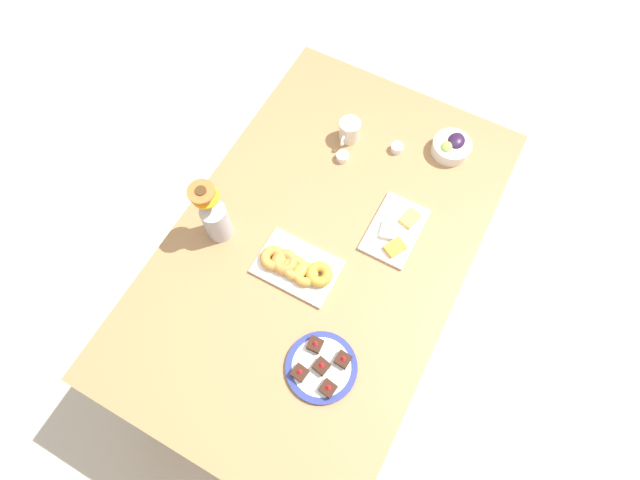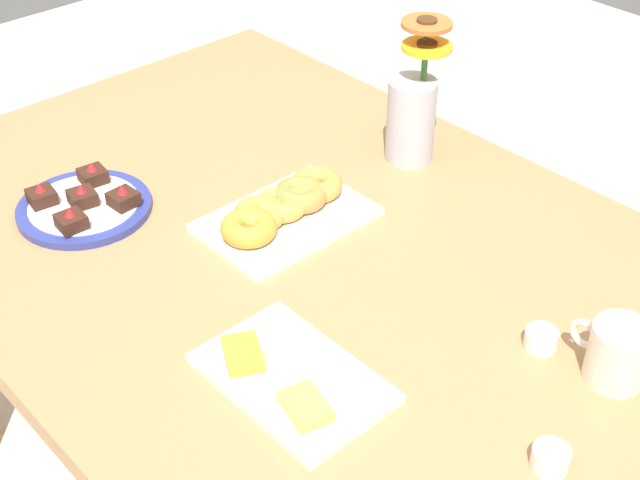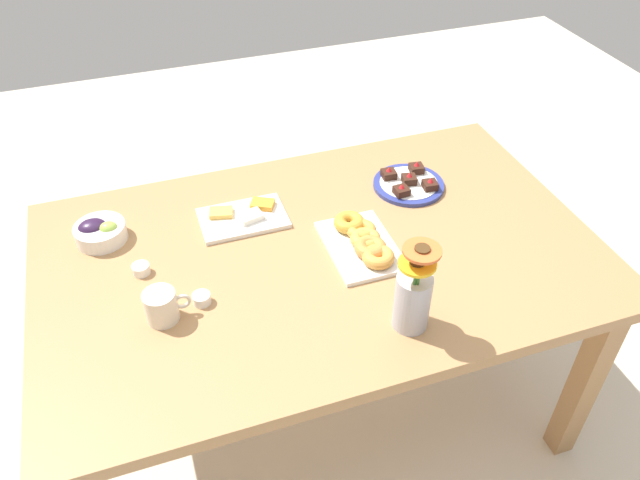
{
  "view_description": "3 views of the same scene",
  "coord_description": "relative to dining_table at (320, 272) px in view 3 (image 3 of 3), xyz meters",
  "views": [
    {
      "loc": [
        0.63,
        0.34,
        2.35
      ],
      "look_at": [
        0.0,
        0.0,
        0.78
      ],
      "focal_mm": 28.0,
      "sensor_mm": 36.0,
      "label": 1
    },
    {
      "loc": [
        -0.84,
        0.76,
        1.61
      ],
      "look_at": [
        0.0,
        0.0,
        0.78
      ],
      "focal_mm": 50.0,
      "sensor_mm": 36.0,
      "label": 2
    },
    {
      "loc": [
        -0.44,
        -1.28,
        1.92
      ],
      "look_at": [
        0.0,
        0.0,
        0.78
      ],
      "focal_mm": 35.0,
      "sensor_mm": 36.0,
      "label": 3
    }
  ],
  "objects": [
    {
      "name": "jam_cup_honey",
      "position": [
        -0.36,
        -0.1,
        0.1
      ],
      "size": [
        0.05,
        0.05,
        0.03
      ],
      "color": "white",
      "rests_on": "dining_table"
    },
    {
      "name": "dining_table",
      "position": [
        0.0,
        0.0,
        0.0
      ],
      "size": [
        1.6,
        1.0,
        0.74
      ],
      "color": "#A87A4C",
      "rests_on": "ground_plane"
    },
    {
      "name": "flower_vase",
      "position": [
        0.12,
        -0.34,
        0.18
      ],
      "size": [
        0.1,
        0.11,
        0.27
      ],
      "color": "#B2B2BC",
      "rests_on": "dining_table"
    },
    {
      "name": "grape_bowl",
      "position": [
        -0.59,
        0.26,
        0.12
      ],
      "size": [
        0.15,
        0.15,
        0.07
      ],
      "color": "white",
      "rests_on": "dining_table"
    },
    {
      "name": "dessert_plate",
      "position": [
        0.38,
        0.21,
        0.1
      ],
      "size": [
        0.23,
        0.23,
        0.05
      ],
      "color": "navy",
      "rests_on": "dining_table"
    },
    {
      "name": "jam_cup_berry",
      "position": [
        -0.5,
        0.07,
        0.1
      ],
      "size": [
        0.05,
        0.05,
        0.03
      ],
      "color": "white",
      "rests_on": "dining_table"
    },
    {
      "name": "ground_plane",
      "position": [
        0.0,
        0.0,
        -0.65
      ],
      "size": [
        6.0,
        6.0,
        0.0
      ],
      "primitive_type": "plane",
      "color": "beige"
    },
    {
      "name": "coffee_mug",
      "position": [
        -0.46,
        -0.12,
        0.13
      ],
      "size": [
        0.12,
        0.08,
        0.09
      ],
      "color": "silver",
      "rests_on": "dining_table"
    },
    {
      "name": "croissant_platter",
      "position": [
        0.12,
        -0.03,
        0.11
      ],
      "size": [
        0.19,
        0.29,
        0.05
      ],
      "color": "white",
      "rests_on": "dining_table"
    },
    {
      "name": "cheese_platter",
      "position": [
        -0.17,
        0.21,
        0.1
      ],
      "size": [
        0.26,
        0.17,
        0.03
      ],
      "color": "white",
      "rests_on": "dining_table"
    }
  ]
}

